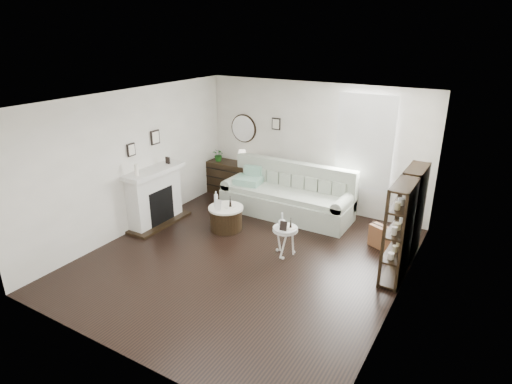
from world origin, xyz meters
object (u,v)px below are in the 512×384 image
Objects in this scene: dresser at (231,178)px; pedestal_table at (285,230)px; sofa at (288,198)px; drum_table at (226,218)px.

pedestal_table is at bearing -39.18° from dresser.
sofa is 1.81m from pedestal_table.
pedestal_table is at bearing -12.58° from drum_table.
sofa is 4.04× the size of drum_table.
dresser is 1.99m from drum_table.
sofa is 1.76m from dresser.
sofa is 2.39× the size of dresser.
pedestal_table reaches higher than drum_table.
pedestal_table is (2.48, -2.02, 0.10)m from dresser.
pedestal_table is (1.46, -0.32, 0.24)m from drum_table.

